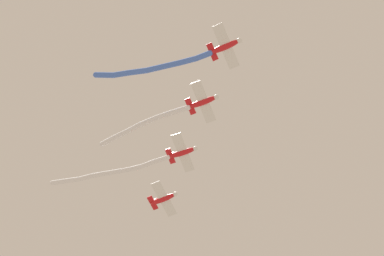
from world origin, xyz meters
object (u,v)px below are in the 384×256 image
airplane_slot (164,199)px  airplane_left_wing (203,102)px  airplane_lead (226,46)px  airplane_right_wing (183,152)px

airplane_slot → airplane_left_wing: bearing=-45.3°
airplane_lead → airplane_right_wing: airplane_right_wing is taller
airplane_lead → airplane_right_wing: size_ratio=1.02×
airplane_left_wing → airplane_right_wing: airplane_right_wing is taller
airplane_lead → airplane_left_wing: 10.50m
airplane_slot → airplane_lead: bearing=-45.3°
airplane_left_wing → airplane_slot: size_ratio=0.99×
airplane_left_wing → airplane_slot: (7.69, 19.51, 0.50)m
airplane_lead → airplane_right_wing: 20.99m
airplane_lead → airplane_right_wing: (7.70, 19.52, 0.50)m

